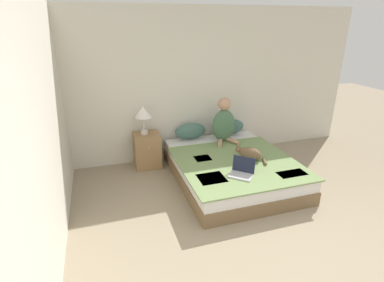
# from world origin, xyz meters

# --- Properties ---
(wall_back) EXTENTS (5.67, 0.05, 2.55)m
(wall_back) POSITION_xyz_m (0.00, 3.31, 1.27)
(wall_back) COLOR beige
(wall_back) RESTS_ON ground_plane
(wall_side) EXTENTS (0.05, 4.29, 2.55)m
(wall_side) POSITION_xyz_m (-2.36, 1.64, 1.27)
(wall_side) COLOR beige
(wall_side) RESTS_ON ground_plane
(bed) EXTENTS (1.69, 2.09, 0.39)m
(bed) POSITION_xyz_m (0.01, 2.20, 0.19)
(bed) COLOR brown
(bed) RESTS_ON ground_plane
(pillow_near) EXTENTS (0.55, 0.21, 0.28)m
(pillow_near) POSITION_xyz_m (-0.36, 3.11, 0.53)
(pillow_near) COLOR #42665B
(pillow_near) RESTS_ON bed
(pillow_far) EXTENTS (0.55, 0.21, 0.28)m
(pillow_far) POSITION_xyz_m (0.38, 3.11, 0.53)
(pillow_far) COLOR #42665B
(pillow_far) RESTS_ON bed
(person_sitting) EXTENTS (0.40, 0.39, 0.76)m
(person_sitting) POSITION_xyz_m (0.15, 2.84, 0.71)
(person_sitting) COLOR #476B4C
(person_sitting) RESTS_ON bed
(cat_tabby) EXTENTS (0.38, 0.47, 0.18)m
(cat_tabby) POSITION_xyz_m (0.22, 2.05, 0.48)
(cat_tabby) COLOR brown
(cat_tabby) RESTS_ON bed
(laptop_open) EXTENTS (0.40, 0.40, 0.22)m
(laptop_open) POSITION_xyz_m (-0.11, 1.62, 0.44)
(laptop_open) COLOR #B7B7BC
(laptop_open) RESTS_ON bed
(nightstand) EXTENTS (0.42, 0.40, 0.59)m
(nightstand) POSITION_xyz_m (-1.13, 3.05, 0.29)
(nightstand) COLOR #937047
(nightstand) RESTS_ON ground_plane
(table_lamp) EXTENTS (0.27, 0.27, 0.47)m
(table_lamp) POSITION_xyz_m (-1.17, 3.05, 0.94)
(table_lamp) COLOR beige
(table_lamp) RESTS_ON nightstand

